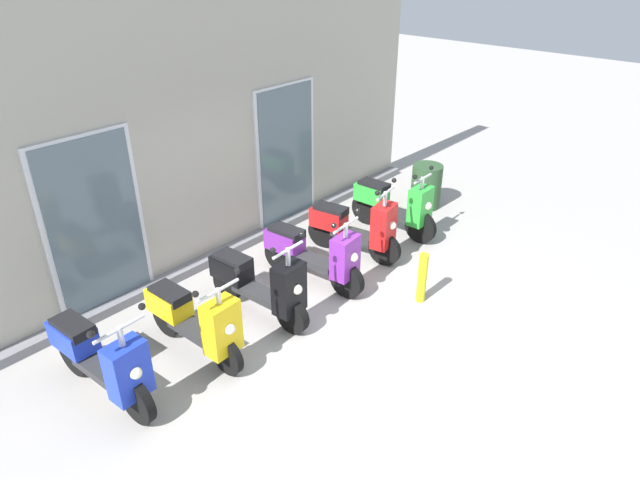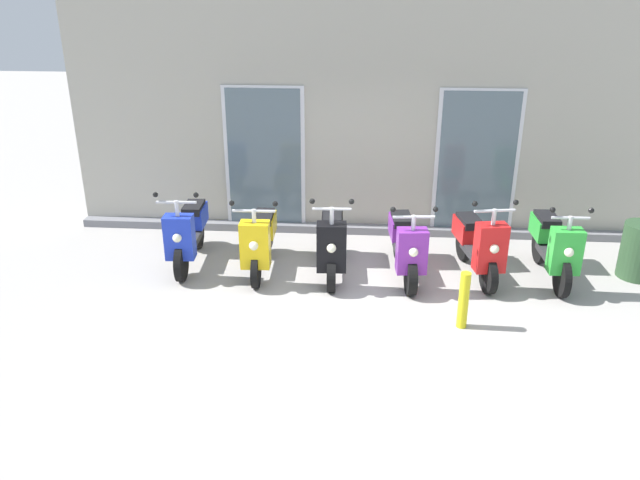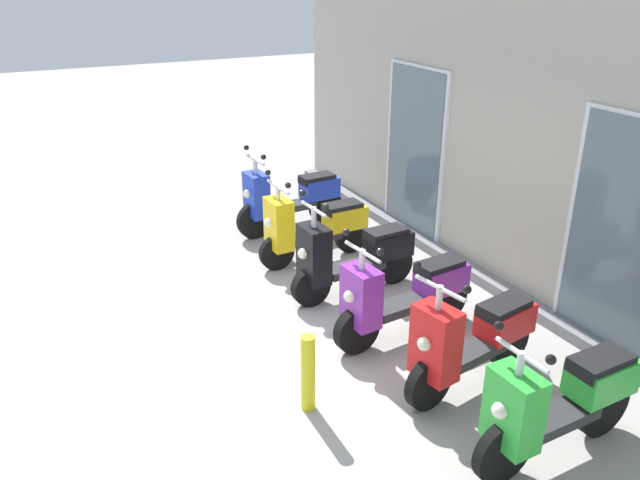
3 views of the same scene
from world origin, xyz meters
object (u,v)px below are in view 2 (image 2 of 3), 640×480
at_px(scooter_black, 332,242).
at_px(curb_bollard, 464,300).
at_px(scooter_purple, 406,244).
at_px(scooter_red, 478,244).
at_px(scooter_yellow, 260,239).
at_px(scooter_blue, 188,232).
at_px(scooter_green, 553,245).

height_order(scooter_black, curb_bollard, scooter_black).
distance_m(scooter_purple, scooter_red, 0.97).
distance_m(scooter_yellow, curb_bollard, 2.92).
xyz_separation_m(scooter_blue, scooter_black, (2.03, -0.16, -0.02)).
height_order(scooter_green, curb_bollard, scooter_green).
relative_size(scooter_blue, scooter_green, 1.04).
bearing_deg(scooter_black, scooter_yellow, 179.94).
xyz_separation_m(scooter_blue, scooter_green, (4.99, -0.11, 0.01)).
distance_m(scooter_yellow, scooter_black, 0.98).
distance_m(scooter_green, curb_bollard, 1.94).
xyz_separation_m(scooter_black, scooter_purple, (1.00, 0.01, -0.01)).
xyz_separation_m(scooter_purple, curb_bollard, (0.61, -1.34, -0.11)).
bearing_deg(scooter_yellow, scooter_purple, 0.39).
bearing_deg(scooter_blue, scooter_red, -1.47).
bearing_deg(scooter_black, scooter_green, 1.04).
bearing_deg(scooter_red, scooter_blue, 178.53).
distance_m(scooter_blue, scooter_purple, 3.04).
bearing_deg(scooter_blue, scooter_yellow, -8.60).
xyz_separation_m(scooter_green, curb_bollard, (-1.35, -1.38, -0.15)).
bearing_deg(curb_bollard, scooter_blue, 157.76).
bearing_deg(curb_bollard, scooter_red, 75.37).
height_order(scooter_yellow, scooter_red, scooter_red).
bearing_deg(scooter_blue, curb_bollard, -22.24).
relative_size(scooter_red, scooter_green, 0.97).
distance_m(scooter_blue, scooter_yellow, 1.06).
distance_m(scooter_yellow, scooter_red, 2.96).
bearing_deg(scooter_yellow, scooter_blue, 171.40).
relative_size(scooter_black, scooter_purple, 0.96).
xyz_separation_m(scooter_yellow, scooter_black, (0.98, -0.00, -0.01)).
distance_m(scooter_black, curb_bollard, 2.09).
relative_size(scooter_yellow, scooter_green, 0.97).
height_order(scooter_black, scooter_purple, scooter_black).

